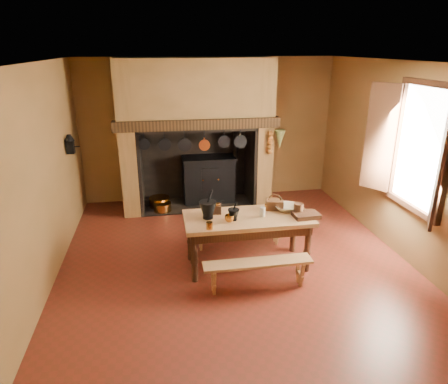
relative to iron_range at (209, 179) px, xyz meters
name	(u,v)px	position (x,y,z in m)	size (l,w,h in m)	color
floor	(234,260)	(0.04, -2.45, -0.48)	(5.50, 5.50, 0.00)	#5F2016
ceiling	(236,62)	(0.04, -2.45, 2.32)	(5.50, 5.50, 0.00)	silver
back_wall	(209,130)	(0.04, 0.30, 0.92)	(5.00, 0.02, 2.80)	olive
wall_left	(41,180)	(-2.46, -2.45, 0.92)	(0.02, 5.50, 2.80)	olive
wall_right	(403,162)	(2.54, -2.45, 0.92)	(0.02, 5.50, 2.80)	olive
wall_front	(309,280)	(0.04, -5.20, 0.92)	(5.00, 0.02, 2.80)	olive
chimney_breast	(195,113)	(-0.26, -0.14, 1.33)	(2.95, 0.96, 2.80)	olive
iron_range	(209,179)	(0.00, 0.00, 0.00)	(1.12, 0.55, 1.60)	black
hearth_pans	(160,204)	(-1.01, -0.23, -0.39)	(0.51, 0.62, 0.20)	#B57329
hanging_pans	(197,144)	(-0.30, -0.64, 0.88)	(1.92, 0.29, 0.27)	black
onion_string	(270,143)	(1.04, -0.66, 0.85)	(0.12, 0.10, 0.46)	#A8641F
herb_bunch	(280,140)	(1.22, -0.66, 0.90)	(0.20, 0.20, 0.35)	brown
window	(414,149)	(2.39, -2.85, 1.22)	(0.39, 1.75, 1.76)	white
wall_coffee_mill	(70,143)	(-2.38, -0.90, 1.03)	(0.23, 0.16, 0.31)	black
work_table	(248,224)	(0.20, -2.60, 0.16)	(1.77, 0.79, 0.77)	tan
bench_front	(258,268)	(0.20, -3.20, -0.19)	(1.42, 0.25, 0.40)	tan
bench_back	(239,228)	(0.20, -2.00, -0.17)	(1.50, 0.26, 0.42)	tan
mortar_large	(208,209)	(-0.36, -2.56, 0.42)	(0.24, 0.24, 0.41)	black
mortar_small	(234,214)	(-0.02, -2.69, 0.37)	(0.16, 0.16, 0.27)	black
coffee_grinder	(217,208)	(-0.21, -2.42, 0.35)	(0.17, 0.14, 0.19)	#351E11
brass_mug_a	(209,226)	(-0.38, -2.91, 0.33)	(0.09, 0.09, 0.10)	#B57329
brass_mug_b	(267,207)	(0.52, -2.42, 0.33)	(0.08, 0.08, 0.09)	#B57329
mixing_bowl	(286,207)	(0.79, -2.47, 0.32)	(0.33, 0.33, 0.08)	beige
stoneware_crock	(298,209)	(0.91, -2.65, 0.36)	(0.13, 0.13, 0.17)	#52301E
glass_jar	(263,212)	(0.40, -2.62, 0.35)	(0.08, 0.08, 0.13)	beige
wicker_basket	(275,204)	(0.64, -2.40, 0.36)	(0.28, 0.22, 0.23)	#4A2516
wooden_tray	(306,215)	(0.98, -2.76, 0.31)	(0.35, 0.25, 0.06)	#351E11
brass_cup	(229,218)	(-0.09, -2.73, 0.33)	(0.12, 0.12, 0.10)	#B57329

